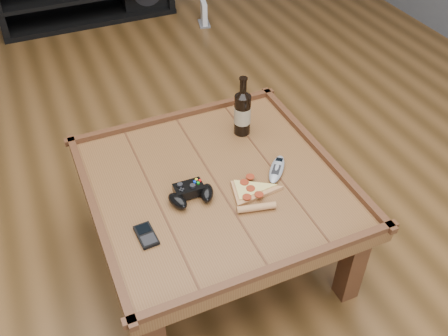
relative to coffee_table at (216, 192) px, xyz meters
name	(u,v)px	position (x,y,z in m)	size (l,w,h in m)	color
ground	(217,253)	(0.00, 0.00, -0.39)	(6.00, 6.00, 0.00)	#482F14
baseboard	(82,1)	(0.00, 2.99, -0.34)	(5.00, 0.02, 0.10)	silver
coffee_table	(216,192)	(0.00, 0.00, 0.00)	(1.03, 1.03, 0.48)	brown
beer_bottle	(242,111)	(0.24, 0.26, 0.17)	(0.07, 0.07, 0.28)	black
game_controller	(191,194)	(-0.12, -0.05, 0.08)	(0.20, 0.13, 0.05)	black
pizza_slice	(251,193)	(0.10, -0.12, 0.07)	(0.22, 0.30, 0.03)	tan
smartphone	(146,235)	(-0.34, -0.17, 0.07)	(0.07, 0.12, 0.02)	black
remote_control	(277,169)	(0.26, -0.04, 0.07)	(0.16, 0.17, 0.03)	#8F959B
game_console	(204,14)	(0.84, 2.24, -0.30)	(0.12, 0.17, 0.19)	slate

